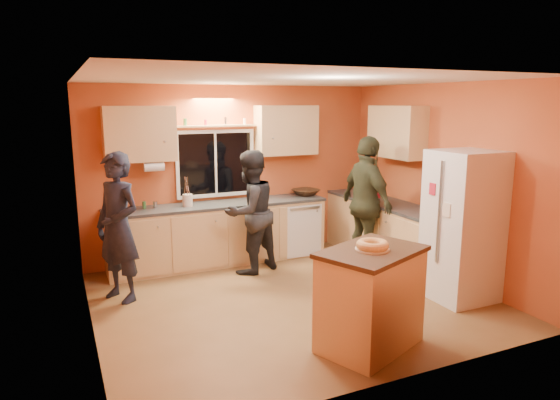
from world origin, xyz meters
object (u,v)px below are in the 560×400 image
person_left (118,227)px  person_right (367,203)px  refrigerator (463,226)px  person_center (250,212)px  island (370,298)px

person_left → person_right: person_right is taller
refrigerator → person_left: size_ratio=1.01×
refrigerator → person_center: refrigerator is taller
person_center → island: bearing=73.9°
refrigerator → person_right: (-0.39, 1.44, 0.05)m
person_left → person_center: 1.81m
island → person_center: (-0.26, 2.54, 0.36)m
refrigerator → person_center: 2.77m
island → person_right: (1.32, 2.03, 0.45)m
island → person_left: person_left is taller
refrigerator → person_right: person_right is taller
person_right → refrigerator: bearing=-164.0°
island → person_right: bearing=34.4°
island → person_center: person_center is taller
island → person_center: bearing=73.2°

